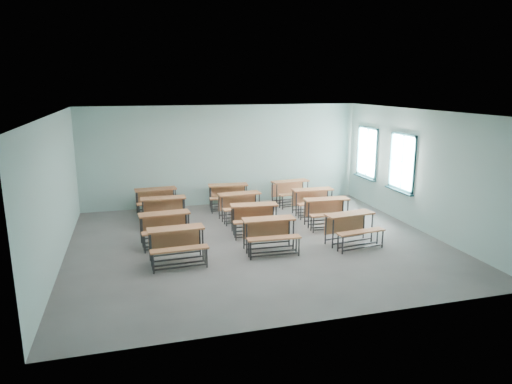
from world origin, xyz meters
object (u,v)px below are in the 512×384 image
desk_unit_r3c0 (156,197)px  desk_unit_r2c2 (314,198)px  desk_unit_r0c0 (177,240)px  desk_unit_r3c1 (229,193)px  desk_unit_r1c1 (255,215)px  desk_unit_r3c2 (292,189)px  desk_unit_r1c0 (165,224)px  desk_unit_r2c0 (164,207)px  desk_unit_r0c1 (270,230)px  desk_unit_r1c2 (328,208)px  desk_unit_r0c2 (352,224)px  desk_unit_r2c1 (240,202)px

desk_unit_r3c0 → desk_unit_r2c2: bearing=-20.2°
desk_unit_r0c0 → desk_unit_r3c1: size_ratio=0.97×
desk_unit_r1c1 → desk_unit_r3c2: size_ratio=0.98×
desk_unit_r1c0 → desk_unit_r2c0: same height
desk_unit_r0c0 → desk_unit_r3c0: size_ratio=0.98×
desk_unit_r0c1 → desk_unit_r1c2: (2.09, 1.39, 0.00)m
desk_unit_r3c0 → desk_unit_r3c2: (4.32, 0.00, 0.00)m
desk_unit_r3c1 → desk_unit_r2c0: bearing=-144.9°
desk_unit_r1c1 → desk_unit_r3c0: (-2.37, 2.58, 0.00)m
desk_unit_r1c2 → desk_unit_r2c0: 4.53m
desk_unit_r0c2 → desk_unit_r3c0: (-4.42, 4.03, 0.00)m
desk_unit_r0c1 → desk_unit_r3c2: 4.38m
desk_unit_r0c0 → desk_unit_r3c1: 4.54m
desk_unit_r3c2 → desk_unit_r1c0: bearing=-154.5°
desk_unit_r1c0 → desk_unit_r2c1: size_ratio=1.00×
desk_unit_r0c2 → desk_unit_r2c2: 2.72m
desk_unit_r2c0 → desk_unit_r3c1: bearing=30.3°
desk_unit_r1c1 → desk_unit_r3c1: bearing=98.5°
desk_unit_r0c2 → desk_unit_r3c1: bearing=111.1°
desk_unit_r1c1 → desk_unit_r1c2: size_ratio=1.02×
desk_unit_r0c0 → desk_unit_r0c1: (2.17, 0.15, 0.00)m
desk_unit_r1c1 → desk_unit_r3c1: 2.58m
desk_unit_r3c0 → desk_unit_r1c2: bearing=-33.6°
desk_unit_r1c0 → desk_unit_r3c2: 5.10m
desk_unit_r0c1 → desk_unit_r0c2: 2.06m
desk_unit_r1c1 → desk_unit_r3c1: size_ratio=1.00×
desk_unit_r1c1 → desk_unit_r1c2: 2.10m
desk_unit_r2c0 → desk_unit_r2c2: (4.41, -0.11, 0.00)m
desk_unit_r0c2 → desk_unit_r2c0: same height
desk_unit_r0c1 → desk_unit_r2c1: 2.67m
desk_unit_r3c2 → desk_unit_r0c2: bearing=-96.2°
desk_unit_r0c1 → desk_unit_r0c2: size_ratio=0.95×
desk_unit_r0c1 → desk_unit_r3c2: (1.95, 3.92, 0.00)m
desk_unit_r2c0 → desk_unit_r3c1: same height
desk_unit_r1c2 → desk_unit_r1c1: bearing=-174.9°
desk_unit_r0c1 → desk_unit_r1c1: (-0.00, 1.34, 0.00)m
desk_unit_r1c2 → desk_unit_r1c0: bearing=-172.9°
desk_unit_r1c0 → desk_unit_r1c2: same height
desk_unit_r2c0 → desk_unit_r0c2: bearing=-33.0°
desk_unit_r2c1 → desk_unit_r3c2: same height
desk_unit_r1c0 → desk_unit_r3c2: size_ratio=0.97×
desk_unit_r1c0 → desk_unit_r1c1: same height
desk_unit_r1c2 → desk_unit_r3c0: bearing=154.2°
desk_unit_r0c1 → desk_unit_r1c2: same height
desk_unit_r3c1 → desk_unit_r3c2: size_ratio=0.98×
desk_unit_r0c0 → desk_unit_r1c0: size_ratio=0.98×
desk_unit_r0c1 → desk_unit_r2c1: same height
desk_unit_r3c2 → desk_unit_r0c1: bearing=-124.1°
desk_unit_r1c2 → desk_unit_r2c0: same height
desk_unit_r0c0 → desk_unit_r2c2: size_ratio=1.01×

